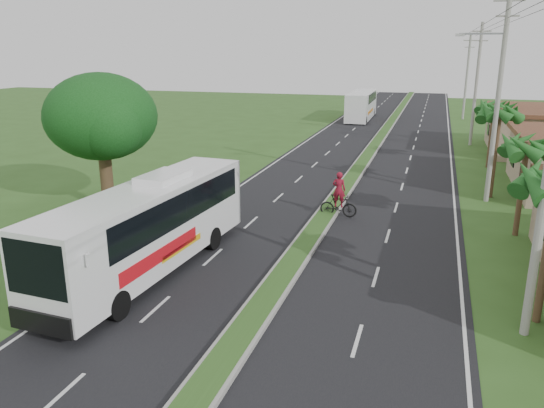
% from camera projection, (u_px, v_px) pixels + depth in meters
% --- Properties ---
extents(ground, '(180.00, 180.00, 0.00)m').
position_uv_depth(ground, '(251.00, 324.00, 17.40)').
color(ground, '#2F531E').
rests_on(ground, ground).
extents(road_asphalt, '(14.00, 160.00, 0.02)m').
position_uv_depth(road_asphalt, '(349.00, 183.00, 35.74)').
color(road_asphalt, black).
rests_on(road_asphalt, ground).
extents(median_strip, '(1.20, 160.00, 0.18)m').
position_uv_depth(median_strip, '(349.00, 182.00, 35.71)').
color(median_strip, gray).
rests_on(median_strip, ground).
extents(lane_edge_left, '(0.12, 160.00, 0.01)m').
position_uv_depth(lane_edge_left, '(255.00, 176.00, 37.64)').
color(lane_edge_left, silver).
rests_on(lane_edge_left, ground).
extents(lane_edge_right, '(0.12, 160.00, 0.01)m').
position_uv_depth(lane_edge_right, '(453.00, 190.00, 33.84)').
color(lane_edge_right, silver).
rests_on(lane_edge_right, ground).
extents(shop_far, '(8.60, 11.60, 3.82)m').
position_uv_depth(shop_far, '(541.00, 130.00, 45.90)').
color(shop_far, gray).
rests_on(shop_far, ground).
extents(palm_verge_b, '(2.40, 2.40, 5.05)m').
position_uv_depth(palm_verge_b, '(527.00, 146.00, 24.51)').
color(palm_verge_b, '#473321').
rests_on(palm_verge_b, ground).
extents(palm_verge_c, '(2.40, 2.40, 5.85)m').
position_uv_depth(palm_verge_c, '(500.00, 113.00, 30.89)').
color(palm_verge_c, '#473321').
rests_on(palm_verge_c, ground).
extents(palm_verge_d, '(2.40, 2.40, 5.25)m').
position_uv_depth(palm_verge_d, '(494.00, 107.00, 39.16)').
color(palm_verge_d, '#473321').
rests_on(palm_verge_d, ground).
extents(shade_tree, '(6.30, 6.00, 7.54)m').
position_uv_depth(shade_tree, '(100.00, 120.00, 28.60)').
color(shade_tree, '#473321').
rests_on(shade_tree, ground).
extents(utility_pole_b, '(3.20, 0.28, 12.00)m').
position_uv_depth(utility_pole_b, '(498.00, 94.00, 29.74)').
color(utility_pole_b, gray).
rests_on(utility_pole_b, ground).
extents(utility_pole_c, '(1.60, 0.28, 11.00)m').
position_uv_depth(utility_pole_c, '(476.00, 83.00, 48.24)').
color(utility_pole_c, gray).
rests_on(utility_pole_c, ground).
extents(utility_pole_d, '(1.60, 0.28, 10.50)m').
position_uv_depth(utility_pole_d, '(467.00, 76.00, 66.65)').
color(utility_pole_d, gray).
rests_on(utility_pole_d, ground).
extents(coach_bus_main, '(3.22, 12.02, 3.84)m').
position_uv_depth(coach_bus_main, '(150.00, 222.00, 20.94)').
color(coach_bus_main, white).
rests_on(coach_bus_main, ground).
extents(coach_bus_far, '(2.77, 11.93, 3.46)m').
position_uv_depth(coach_bus_far, '(362.00, 104.00, 67.62)').
color(coach_bus_far, white).
rests_on(coach_bus_far, ground).
extents(motorcyclist, '(2.00, 0.58, 2.47)m').
position_uv_depth(motorcyclist, '(339.00, 201.00, 28.34)').
color(motorcyclist, black).
rests_on(motorcyclist, ground).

